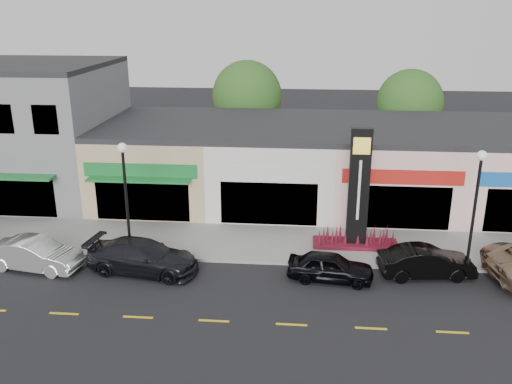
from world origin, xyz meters
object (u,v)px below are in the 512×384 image
lamp_west_near (125,187)px  lamp_east_near (476,197)px  pylon_sign (357,206)px  car_black_sedan (330,267)px  car_white_van (35,254)px  car_black_conv (426,262)px  car_dark_sedan (143,257)px

lamp_west_near → lamp_east_near: size_ratio=1.00×
pylon_sign → car_black_sedan: size_ratio=1.59×
lamp_west_near → car_black_sedan: 10.17m
car_white_van → car_black_conv: car_white_van is taller
pylon_sign → car_black_sedan: (-1.39, -3.44, -1.63)m
car_dark_sedan → pylon_sign: bearing=-62.6°
pylon_sign → car_black_sedan: bearing=-112.0°
car_black_sedan → car_white_van: bearing=96.8°
car_dark_sedan → car_black_conv: (12.76, 0.66, -0.05)m
lamp_east_near → pylon_sign: 5.42m
car_white_van → car_black_sedan: (13.52, 0.08, -0.08)m
lamp_west_near → car_white_van: size_ratio=1.25×
pylon_sign → car_dark_sedan: 10.53m
lamp_west_near → car_black_sedan: size_ratio=1.45×
lamp_west_near → car_white_van: lamp_west_near is taller
car_dark_sedan → car_black_conv: bearing=-78.5°
lamp_east_near → car_black_conv: 3.63m
car_dark_sedan → car_black_sedan: car_dark_sedan is taller
lamp_west_near → car_black_conv: 14.22m
car_white_van → car_dark_sedan: bearing=-79.2°
pylon_sign → car_black_conv: bearing=-43.1°
lamp_east_near → car_black_sedan: size_ratio=1.45×
lamp_east_near → car_white_van: 20.18m
lamp_west_near → lamp_east_near: (16.00, 0.00, 0.00)m
car_black_sedan → car_black_conv: bearing=-73.9°
lamp_east_near → car_dark_sedan: (-14.86, -1.68, -2.73)m
car_black_sedan → car_dark_sedan: bearing=96.0°
car_black_sedan → car_black_conv: size_ratio=0.90×
lamp_east_near → car_dark_sedan: bearing=-173.5°
car_black_conv → car_black_sedan: bearing=92.9°
lamp_west_near → car_white_van: (-3.91, -1.83, -2.75)m
pylon_sign → car_white_van: (-14.91, -3.52, -1.55)m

